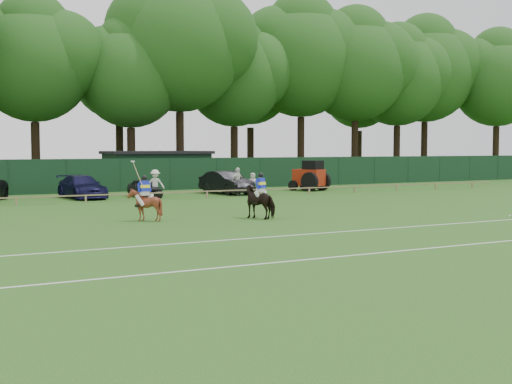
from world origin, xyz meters
TOP-DOWN VIEW (x-y plane):
  - ground at (0.00, 0.00)m, footprint 160.00×160.00m
  - horse_dark at (1.88, 5.06)m, footprint 1.57×2.04m
  - horse_chestnut at (-3.30, 6.56)m, footprint 1.28×1.42m
  - sedan_navy at (-2.27, 21.71)m, footprint 2.50×5.31m
  - hatch_grey at (1.71, 20.84)m, footprint 1.55×3.68m
  - estate_black at (7.92, 21.07)m, footprint 2.36×5.12m
  - spectator_left at (2.12, 19.92)m, footprint 1.35×1.01m
  - spectator_mid at (8.06, 19.58)m, footprint 1.22×0.84m
  - spectator_right at (9.33, 19.70)m, footprint 0.90×0.82m
  - rider_dark at (1.88, 5.05)m, footprint 0.89×0.59m
  - rider_chestnut at (-3.30, 6.55)m, footprint 0.94×0.56m
  - polo_ball at (12.74, -0.04)m, footprint 0.09×0.09m
  - pitch_lines at (0.00, -3.50)m, footprint 60.00×5.10m
  - pitch_rail at (0.00, 18.00)m, footprint 62.10×0.10m
  - perimeter_fence at (0.00, 27.00)m, footprint 92.08×0.08m
  - utility_shed at (6.00, 30.00)m, footprint 8.40×4.40m
  - tree_row at (2.00, 35.00)m, footprint 96.00×12.00m
  - tractor at (15.29, 21.36)m, footprint 2.69×3.23m

SIDE VIEW (x-z plane):
  - ground at x=0.00m, z-range 0.00..0.00m
  - tree_row at x=2.00m, z-range -10.50..10.50m
  - pitch_lines at x=0.00m, z-range 0.00..0.01m
  - polo_ball at x=12.74m, z-range 0.00..0.09m
  - pitch_rail at x=0.00m, z-range 0.20..0.70m
  - hatch_grey at x=1.71m, z-range 0.00..1.24m
  - horse_chestnut at x=-3.30m, z-range 0.00..1.47m
  - sedan_navy at x=-2.27m, z-range 0.00..1.50m
  - spectator_right at x=9.33m, z-range 0.00..1.54m
  - horse_dark at x=1.88m, z-range 0.00..1.57m
  - estate_black at x=7.92m, z-range 0.00..1.63m
  - spectator_left at x=2.12m, z-range 0.00..1.86m
  - spectator_mid at x=8.06m, z-range 0.00..1.93m
  - tractor at x=15.29m, z-range -0.06..2.26m
  - perimeter_fence at x=0.00m, z-range 0.00..2.50m
  - rider_chestnut at x=-3.30m, z-range 0.40..2.45m
  - rider_dark at x=1.88m, z-range 0.79..2.20m
  - utility_shed at x=6.00m, z-range 0.02..3.06m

